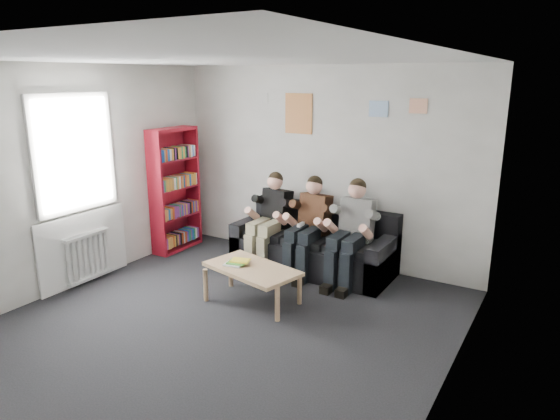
# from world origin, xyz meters

# --- Properties ---
(room_shell) EXTENTS (5.00, 5.00, 5.00)m
(room_shell) POSITION_xyz_m (0.00, 0.00, 1.35)
(room_shell) COLOR black
(room_shell) RESTS_ON ground
(sofa) EXTENTS (2.15, 0.88, 0.83)m
(sofa) POSITION_xyz_m (0.08, 2.09, 0.30)
(sofa) COLOR black
(sofa) RESTS_ON ground
(bookshelf) EXTENTS (0.27, 0.82, 1.83)m
(bookshelf) POSITION_xyz_m (-2.09, 1.77, 0.92)
(bookshelf) COLOR maroon
(bookshelf) RESTS_ON ground
(coffee_table) EXTENTS (1.09, 0.60, 0.43)m
(coffee_table) POSITION_xyz_m (-0.05, 0.78, 0.38)
(coffee_table) COLOR tan
(coffee_table) RESTS_ON ground
(game_cases) EXTENTS (0.26, 0.22, 0.05)m
(game_cases) POSITION_xyz_m (-0.24, 0.76, 0.46)
(game_cases) COLOR white
(game_cases) RESTS_ON coffee_table
(person_left) EXTENTS (0.39, 0.84, 1.29)m
(person_left) POSITION_xyz_m (-0.52, 1.89, 0.64)
(person_left) COLOR black
(person_left) RESTS_ON sofa
(person_middle) EXTENTS (0.39, 0.84, 1.30)m
(person_middle) POSITION_xyz_m (0.08, 1.89, 0.65)
(person_middle) COLOR #4F2C1A
(person_middle) RESTS_ON sofa
(person_right) EXTENTS (0.41, 0.87, 1.32)m
(person_right) POSITION_xyz_m (0.68, 1.89, 0.66)
(person_right) COLOR silver
(person_right) RESTS_ON sofa
(radiator) EXTENTS (0.10, 0.64, 0.60)m
(radiator) POSITION_xyz_m (-2.15, 0.20, 0.35)
(radiator) COLOR white
(radiator) RESTS_ON ground
(window) EXTENTS (0.05, 1.30, 2.36)m
(window) POSITION_xyz_m (-2.22, 0.20, 1.03)
(window) COLOR white
(window) RESTS_ON room_shell
(poster_large) EXTENTS (0.42, 0.01, 0.55)m
(poster_large) POSITION_xyz_m (-0.40, 2.49, 2.05)
(poster_large) COLOR gold
(poster_large) RESTS_ON room_shell
(poster_blue) EXTENTS (0.25, 0.01, 0.20)m
(poster_blue) POSITION_xyz_m (0.75, 2.49, 2.15)
(poster_blue) COLOR #4696EF
(poster_blue) RESTS_ON room_shell
(poster_pink) EXTENTS (0.22, 0.01, 0.18)m
(poster_pink) POSITION_xyz_m (1.25, 2.49, 2.20)
(poster_pink) COLOR #D642A7
(poster_pink) RESTS_ON room_shell
(poster_sign) EXTENTS (0.20, 0.01, 0.14)m
(poster_sign) POSITION_xyz_m (-1.00, 2.49, 2.25)
(poster_sign) COLOR silver
(poster_sign) RESTS_ON room_shell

